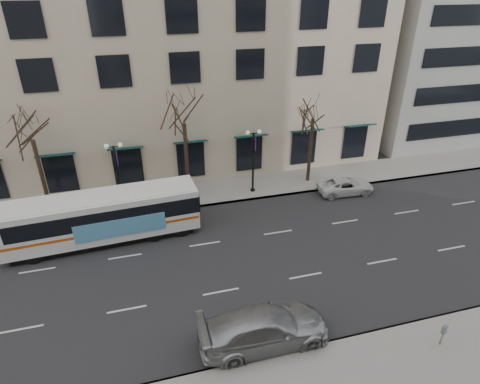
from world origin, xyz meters
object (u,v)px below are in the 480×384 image
object	(u,v)px
tree_far_left	(29,126)
tree_far_right	(314,107)
tree_far_mid	(183,111)
lamp_post_left	(118,173)
white_pickup	(346,186)
lamp_post_right	(253,158)
silver_car	(264,328)
pay_station	(444,331)
city_bus	(104,216)

from	to	relation	value
tree_far_left	tree_far_right	world-z (taller)	tree_far_left
tree_far_mid	tree_far_right	bearing A→B (deg)	-0.00
tree_far_mid	lamp_post_left	size ratio (longest dim) A/B	1.64
tree_far_mid	white_pickup	world-z (taller)	tree_far_mid
lamp_post_right	white_pickup	distance (m)	7.69
tree_far_left	white_pickup	distance (m)	23.04
lamp_post_right	silver_car	xyz separation A→B (m)	(-3.81, -14.35, -2.05)
silver_car	pay_station	bearing A→B (deg)	-106.97
tree_far_mid	tree_far_right	size ratio (longest dim) A/B	1.06
lamp_post_right	city_bus	size ratio (longest dim) A/B	0.43
tree_far_left	city_bus	distance (m)	7.65
tree_far_left	white_pickup	bearing A→B (deg)	-6.72
lamp_post_left	pay_station	world-z (taller)	lamp_post_left
silver_car	city_bus	bearing A→B (deg)	34.44
city_bus	tree_far_right	bearing A→B (deg)	11.65
silver_car	white_pickup	distance (m)	16.45
tree_far_left	tree_far_mid	bearing A→B (deg)	0.00
city_bus	pay_station	world-z (taller)	city_bus
lamp_post_right	pay_station	size ratio (longest dim) A/B	4.51
lamp_post_left	lamp_post_right	world-z (taller)	same
silver_car	tree_far_left	bearing A→B (deg)	37.12
tree_far_left	lamp_post_right	size ratio (longest dim) A/B	1.60
tree_far_left	tree_far_mid	xyz separation A→B (m)	(10.00, 0.00, 0.21)
tree_far_left	silver_car	bearing A→B (deg)	-53.16
lamp_post_right	city_bus	distance (m)	11.69
lamp_post_left	lamp_post_right	size ratio (longest dim) A/B	1.00
silver_car	pay_station	distance (m)	8.16
tree_far_left	silver_car	xyz separation A→B (m)	(11.20, -14.95, -5.81)
tree_far_right	silver_car	world-z (taller)	tree_far_right
pay_station	lamp_post_right	bearing A→B (deg)	82.41
tree_far_mid	tree_far_right	world-z (taller)	tree_far_mid
silver_car	white_pickup	xyz separation A→B (m)	(10.87, 12.35, -0.27)
tree_far_left	tree_far_right	bearing A→B (deg)	0.00
tree_far_right	silver_car	bearing A→B (deg)	-120.49
tree_far_mid	city_bus	size ratio (longest dim) A/B	0.70
lamp_post_left	white_pickup	size ratio (longest dim) A/B	1.17
tree_far_right	city_bus	size ratio (longest dim) A/B	0.66
lamp_post_left	silver_car	bearing A→B (deg)	-66.66
city_bus	lamp_post_left	bearing A→B (deg)	71.10
white_pickup	tree_far_mid	bearing A→B (deg)	81.50
pay_station	silver_car	bearing A→B (deg)	141.81
city_bus	white_pickup	world-z (taller)	city_bus
tree_far_mid	pay_station	world-z (taller)	tree_far_mid
tree_far_right	pay_station	world-z (taller)	tree_far_right
white_pickup	lamp_post_left	bearing A→B (deg)	86.97
silver_car	white_pickup	size ratio (longest dim) A/B	1.38
tree_far_right	lamp_post_right	xyz separation A→B (m)	(-4.99, -0.60, -3.48)
silver_car	pay_station	world-z (taller)	silver_car
tree_far_left	lamp_post_left	distance (m)	6.29
lamp_post_left	lamp_post_right	bearing A→B (deg)	0.00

